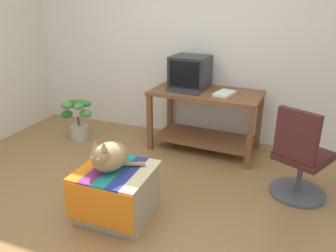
% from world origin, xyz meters
% --- Properties ---
extents(ground_plane, '(14.00, 14.00, 0.00)m').
position_xyz_m(ground_plane, '(0.00, 0.00, 0.00)').
color(ground_plane, olive).
extents(back_wall, '(8.00, 0.10, 2.60)m').
position_xyz_m(back_wall, '(0.00, 2.05, 1.30)').
color(back_wall, silver).
rests_on(back_wall, ground_plane).
extents(desk, '(1.33, 0.76, 0.74)m').
position_xyz_m(desk, '(0.26, 1.60, 0.51)').
color(desk, brown).
rests_on(desk, ground_plane).
extents(tv_monitor, '(0.47, 0.44, 0.38)m').
position_xyz_m(tv_monitor, '(0.02, 1.73, 0.93)').
color(tv_monitor, '#28282B').
rests_on(tv_monitor, desk).
extents(keyboard, '(0.42, 0.21, 0.02)m').
position_xyz_m(keyboard, '(0.03, 1.46, 0.75)').
color(keyboard, '#333338').
rests_on(keyboard, desk).
extents(book, '(0.23, 0.31, 0.03)m').
position_xyz_m(book, '(0.49, 1.53, 0.76)').
color(book, white).
rests_on(book, desk).
extents(ottoman_with_blanket, '(0.60, 0.58, 0.44)m').
position_xyz_m(ottoman_with_blanket, '(-0.10, 0.03, 0.22)').
color(ottoman_with_blanket, tan).
rests_on(ottoman_with_blanket, ground_plane).
extents(cat, '(0.40, 0.39, 0.30)m').
position_xyz_m(cat, '(-0.14, 0.01, 0.57)').
color(cat, '#9E7A4C').
rests_on(cat, ottoman_with_blanket).
extents(potted_plant, '(0.41, 0.36, 0.57)m').
position_xyz_m(potted_plant, '(-1.37, 1.29, 0.29)').
color(potted_plant, '#B7A893').
rests_on(potted_plant, ground_plane).
extents(office_chair, '(0.57, 0.57, 0.89)m').
position_xyz_m(office_chair, '(1.34, 0.87, 0.39)').
color(office_chair, '#4C4C51').
rests_on(office_chair, ground_plane).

